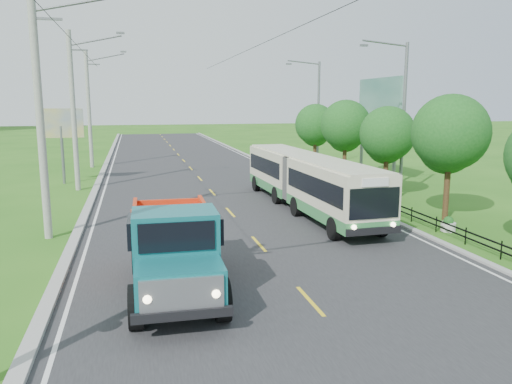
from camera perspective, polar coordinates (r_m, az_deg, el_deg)
name	(u,v)px	position (r m, az deg, el deg)	size (l,w,h in m)	color
ground	(310,301)	(14.61, 6.19, -12.32)	(240.00, 240.00, 0.00)	#286117
road	(208,187)	(33.47, -5.55, 0.54)	(14.00, 120.00, 0.02)	#28282B
curb_left	(95,191)	(33.22, -17.93, 0.13)	(0.40, 120.00, 0.15)	#9E9E99
curb_right	(309,183)	(35.18, 6.05, 1.07)	(0.30, 120.00, 0.10)	#9E9E99
edge_line_left	(104,191)	(33.19, -16.98, 0.08)	(0.12, 120.00, 0.00)	silver
edge_line_right	(302,183)	(35.02, 5.28, 1.00)	(0.12, 120.00, 0.00)	silver
centre_dash	(310,301)	(14.60, 6.19, -12.24)	(0.12, 2.20, 0.00)	yellow
railing_right	(357,193)	(30.00, 11.47, -0.17)	(0.04, 40.00, 0.60)	black
pole_near	(41,115)	(21.96, -23.39, 8.09)	(3.51, 0.32, 10.00)	gray
pole_mid	(74,111)	(33.86, -20.10, 8.74)	(3.51, 0.32, 10.00)	gray
pole_far	(89,108)	(45.81, -18.52, 9.04)	(3.51, 0.32, 10.00)	gray
tree_third	(449,137)	(25.44, 21.24, 5.90)	(3.60, 3.62, 6.00)	#382314
tree_fourth	(387,137)	(30.57, 14.74, 6.10)	(3.24, 3.31, 5.40)	#382314
tree_fifth	(345,128)	(35.93, 10.18, 7.26)	(3.48, 3.52, 5.80)	#382314
tree_back	(315,127)	(41.49, 6.79, 7.44)	(3.30, 3.36, 5.50)	#382314
streetlight_mid	(401,114)	(30.77, 16.28, 8.51)	(3.02, 0.20, 9.07)	slate
streetlight_far	(317,111)	(43.47, 6.94, 9.20)	(3.02, 0.20, 9.07)	slate
planter_near	(448,225)	(23.52, 21.12, -3.53)	(0.64, 0.64, 0.67)	silver
planter_mid	(366,193)	(30.26, 12.49, -0.15)	(0.64, 0.64, 0.67)	silver
planter_far	(318,175)	(37.50, 7.11, 1.97)	(0.64, 0.64, 0.67)	silver
billboard_left	(61,128)	(37.02, -21.41, 6.82)	(3.00, 0.20, 5.20)	slate
billboard_right	(379,106)	(36.82, 13.87, 9.51)	(0.24, 6.00, 7.30)	slate
bus	(307,178)	(26.27, 5.80, 1.60)	(2.76, 14.61, 2.81)	#327E41
dump_truck	(174,243)	(14.86, -9.38, -5.80)	(2.66, 6.46, 2.69)	#11636A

